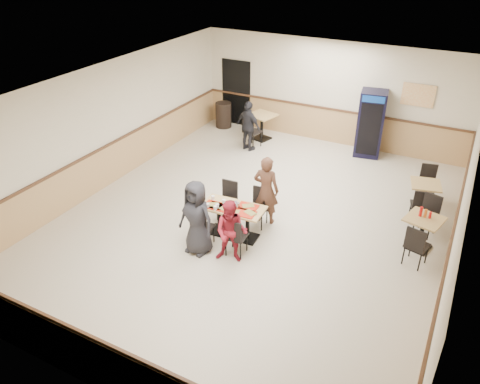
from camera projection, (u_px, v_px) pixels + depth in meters
The scene contains 20 objects.
ground at pixel (254, 219), 10.46m from camera, with size 10.00×10.00×0.00m, color beige.
room_shell at pixel (365, 167), 11.42m from camera, with size 10.00×10.00×10.00m.
main_table at pixel (233, 216), 9.70m from camera, with size 1.34×0.73×0.70m.
main_chairs at pixel (231, 217), 9.73m from camera, with size 1.24×1.59×0.88m.
diner_woman_left at pixel (197, 218), 9.07m from camera, with size 0.76×0.50×1.56m, color black.
diner_woman_right at pixel (231, 232), 8.87m from camera, with size 0.64×0.50×1.31m, color maroon.
diner_man_opposite at pixel (266, 190), 10.02m from camera, with size 0.57×0.37×1.56m, color #4F3022.
lone_diner at pixel (249, 126), 13.37m from camera, with size 0.86×0.36×1.46m, color black.
tabletop_clutter at pixel (230, 207), 9.53m from camera, with size 1.14×0.61×0.12m.
side_table_near at pixel (422, 228), 9.29m from camera, with size 0.81×0.81×0.71m.
side_table_near_chair_south at pixel (417, 244), 8.87m from camera, with size 0.42×0.42×0.90m, color black, non-canonical shape.
side_table_near_chair_north at pixel (427, 216), 9.75m from camera, with size 0.42×0.42×0.90m, color black, non-canonical shape.
side_table_far at pixel (424, 192), 10.59m from camera, with size 0.77×0.77×0.69m.
side_table_far_chair_south at pixel (420, 204), 10.17m from camera, with size 0.40×0.40×0.87m, color black, non-canonical shape.
side_table_far_chair_north at pixel (428, 183), 11.02m from camera, with size 0.40×0.40×0.87m, color black, non-canonical shape.
condiment_caddy at pixel (424, 213), 9.18m from camera, with size 0.23×0.06×0.20m.
back_table at pixel (262, 123), 14.16m from camera, with size 0.90×0.90×0.79m.
back_table_chair_lone at pixel (253, 131), 13.69m from camera, with size 0.46×0.46×1.00m, color black, non-canonical shape.
pepsi_cooler at pixel (370, 124), 13.00m from camera, with size 0.80×0.81×1.86m.
trash_bin at pixel (223, 115), 15.11m from camera, with size 0.51×0.51×0.81m, color black.
Camera 1 is at (3.79, -7.94, 5.70)m, focal length 35.00 mm.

